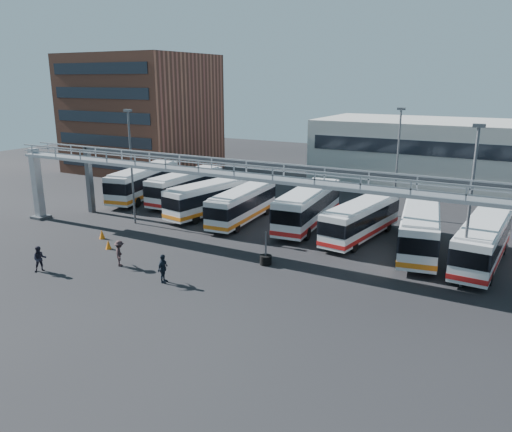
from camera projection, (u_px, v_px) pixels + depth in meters
The scene contains 21 objects.
ground at pixel (242, 289), 31.32m from camera, with size 140.00×140.00×0.00m, color black.
gantry at pixel (284, 186), 34.81m from camera, with size 51.40×5.15×7.10m.
apartment_building at pixel (142, 114), 70.37m from camera, with size 18.00×15.00×16.00m, color brown.
warehouse at pixel (501, 158), 56.73m from camera, with size 42.00×14.00×8.00m, color #9E9E99.
light_pole_left at pixel (131, 161), 44.01m from camera, with size 0.70×0.35×10.21m.
light_pole_mid at pixel (471, 199), 30.11m from camera, with size 0.70×0.35×10.21m.
light_pole_back at pixel (398, 157), 46.50m from camera, with size 0.70×0.35×10.21m.
bus_0 at pixel (144, 181), 54.34m from camera, with size 4.88×11.79×3.49m.
bus_1 at pixel (186, 186), 52.87m from camera, with size 2.50×10.71×3.25m.
bus_2 at pixel (212, 197), 47.96m from camera, with size 4.30×10.88×3.22m.
bus_3 at pixel (242, 204), 45.45m from camera, with size 3.11×10.29×3.08m.
bus_4 at pixel (308, 206), 44.00m from camera, with size 3.61×11.61×3.47m.
bus_5 at pixel (361, 219), 40.60m from camera, with size 3.74×10.49×3.12m.
bus_6 at pixel (420, 228), 37.48m from camera, with size 4.52×11.68×3.46m.
bus_7 at pixel (482, 241), 34.68m from camera, with size 3.10×10.87×3.26m.
pedestrian_b at pixel (40, 259), 33.88m from camera, with size 0.88×0.69×1.81m, color #221E2A.
pedestrian_c at pixel (120, 253), 34.93m from camera, with size 1.20×0.69×1.85m, color #302022.
pedestrian_d at pixel (163, 269), 32.02m from camera, with size 1.12×0.47×1.91m, color black.
cone_left at pixel (108, 245), 38.55m from camera, with size 0.45×0.45×0.71m, color orange.
cone_right at pixel (102, 234), 41.03m from camera, with size 0.48×0.48×0.76m, color orange.
tire_stack at pixel (266, 259), 35.32m from camera, with size 0.85×0.85×2.42m.
Camera 1 is at (14.81, -24.93, 12.71)m, focal length 35.00 mm.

